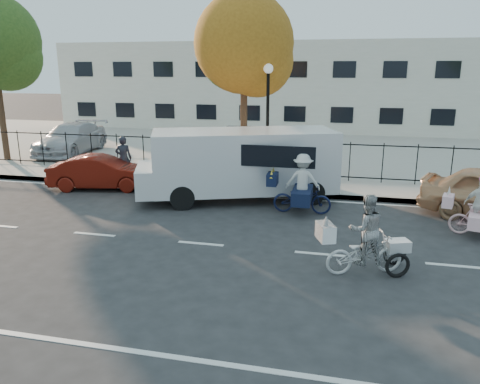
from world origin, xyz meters
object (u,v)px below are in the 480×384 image
(zebra_trike, at_px, (365,243))
(red_sedan, at_px, (102,172))
(lot_car_a, at_px, (71,138))
(lot_car_b, at_px, (200,146))
(lot_car_c, at_px, (241,143))
(bull_bike, at_px, (301,190))
(white_van, at_px, (241,161))
(lamppost, at_px, (268,102))
(unicorn_bike, at_px, (478,214))
(pedestrian, at_px, (124,158))

(zebra_trike, distance_m, red_sedan, 10.68)
(lot_car_a, height_order, lot_car_b, lot_car_a)
(red_sedan, bearing_deg, lot_car_c, -44.53)
(bull_bike, bearing_deg, white_van, 60.68)
(lot_car_b, bearing_deg, red_sedan, -113.59)
(lamppost, xyz_separation_m, lot_car_b, (-3.75, 3.26, -2.36))
(lamppost, xyz_separation_m, lot_car_a, (-10.59, 3.38, -2.23))
(lamppost, xyz_separation_m, lot_car_c, (-1.90, 3.74, -2.22))
(lamppost, relative_size, zebra_trike, 2.10)
(lamppost, height_order, zebra_trike, lamppost)
(lamppost, bearing_deg, bull_bike, -64.67)
(bull_bike, bearing_deg, lamppost, 24.38)
(unicorn_bike, xyz_separation_m, lot_car_a, (-17.04, 8.00, 0.26))
(lot_car_a, bearing_deg, bull_bike, -33.47)
(white_van, bearing_deg, bull_bike, -49.22)
(bull_bike, distance_m, lot_car_c, 8.18)
(bull_bike, relative_size, red_sedan, 0.53)
(pedestrian, distance_m, lot_car_b, 4.91)
(zebra_trike, xyz_separation_m, unicorn_bike, (2.96, 3.02, -0.06))
(lot_car_a, bearing_deg, lot_car_c, -1.50)
(bull_bike, xyz_separation_m, white_van, (-2.18, 1.18, 0.55))
(zebra_trike, xyz_separation_m, white_van, (-3.97, 5.22, 0.60))
(pedestrian, bearing_deg, unicorn_bike, 149.77)
(zebra_trike, bearing_deg, lot_car_c, 4.46)
(zebra_trike, xyz_separation_m, lot_car_c, (-5.39, 11.38, 0.20))
(lot_car_a, relative_size, lot_car_c, 1.13)
(white_van, bearing_deg, lot_car_c, 82.15)
(bull_bike, bearing_deg, pedestrian, 71.55)
(unicorn_bike, relative_size, lot_car_c, 0.38)
(red_sedan, distance_m, lot_car_c, 7.17)
(bull_bike, distance_m, white_van, 2.54)
(lamppost, relative_size, bull_bike, 2.20)
(white_van, xyz_separation_m, pedestrian, (-4.82, 1.03, -0.29))
(white_van, relative_size, lot_car_a, 1.41)
(lot_car_a, xyz_separation_m, lot_car_c, (8.69, 0.36, 0.01))
(lamppost, xyz_separation_m, pedestrian, (-5.30, -1.39, -2.12))
(zebra_trike, height_order, red_sedan, zebra_trike)
(pedestrian, distance_m, lot_car_a, 7.12)
(unicorn_bike, relative_size, bull_bike, 0.87)
(bull_bike, height_order, lot_car_b, bull_bike)
(lamppost, xyz_separation_m, white_van, (-0.47, -2.42, -1.82))
(zebra_trike, relative_size, lot_car_b, 0.48)
(lamppost, bearing_deg, lot_car_c, 116.89)
(lamppost, relative_size, lot_car_a, 0.86)
(pedestrian, bearing_deg, zebra_trike, 129.72)
(unicorn_bike, xyz_separation_m, lot_car_b, (-10.21, 7.88, 0.13))
(pedestrian, relative_size, lot_car_a, 0.34)
(red_sedan, height_order, pedestrian, pedestrian)
(lamppost, distance_m, pedestrian, 5.87)
(bull_bike, bearing_deg, unicorn_bike, -103.07)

